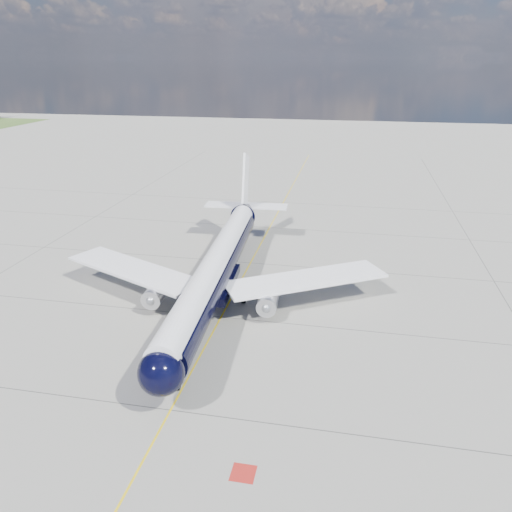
{
  "coord_description": "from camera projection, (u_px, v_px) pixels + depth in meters",
  "views": [
    {
      "loc": [
        12.41,
        -34.16,
        25.01
      ],
      "look_at": [
        2.19,
        17.68,
        4.0
      ],
      "focal_mm": 35.0,
      "sensor_mm": 36.0,
      "label": 1
    }
  ],
  "objects": [
    {
      "name": "red_marking",
      "position": [
        243.0,
        473.0,
        32.28
      ],
      "size": [
        1.6,
        1.6,
        0.01
      ],
      "primitive_type": "cube",
      "color": "maroon",
      "rests_on": "ground"
    },
    {
      "name": "main_airliner",
      "position": [
        217.0,
        266.0,
        54.0
      ],
      "size": [
        36.83,
        44.89,
        12.97
      ],
      "rotation": [
        0.0,
        0.0,
        0.06
      ],
      "color": "black",
      "rests_on": "ground"
    },
    {
      "name": "ground",
      "position": [
        258.0,
        250.0,
        69.97
      ],
      "size": [
        320.0,
        320.0,
        0.0
      ],
      "primitive_type": "plane",
      "color": "gray",
      "rests_on": "ground"
    },
    {
      "name": "taxiway_centerline",
      "position": [
        250.0,
        263.0,
        65.41
      ],
      "size": [
        0.16,
        160.0,
        0.01
      ],
      "primitive_type": "cube",
      "color": "#DAB50B",
      "rests_on": "ground"
    }
  ]
}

